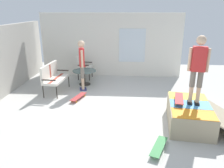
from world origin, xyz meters
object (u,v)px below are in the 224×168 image
object	(u,v)px
person_watching	(82,61)
skateboard_by_bench	(79,97)
patio_chair_near_house	(82,64)
patio_bench	(53,75)
patio_table	(84,75)
skateboard_on_ramp	(179,98)
skate_ramp	(190,114)
person_skater	(198,65)
skateboard_spare	(159,147)

from	to	relation	value
person_watching	skateboard_by_bench	distance (m)	1.33
patio_chair_near_house	patio_bench	bearing A→B (deg)	157.15
patio_table	skateboard_on_ramp	xyz separation A→B (m)	(-2.78, -2.98, 0.24)
person_watching	skateboard_on_ramp	xyz separation A→B (m)	(-2.20, -2.94, -0.41)
patio_bench	patio_table	distance (m)	1.30
skate_ramp	skateboard_by_bench	world-z (taller)	skate_ramp
patio_chair_near_house	person_skater	bearing A→B (deg)	-136.31
patio_chair_near_house	skate_ramp	bearing A→B (deg)	-136.97
skateboard_on_ramp	patio_bench	bearing A→B (deg)	64.08
patio_table	person_watching	bearing A→B (deg)	-175.58
skate_ramp	patio_chair_near_house	xyz separation A→B (m)	(3.75, 3.50, 0.33)
person_skater	skateboard_by_bench	distance (m)	3.83
patio_bench	skateboard_spare	world-z (taller)	patio_bench
skate_ramp	skateboard_on_ramp	distance (m)	0.49
patio_bench	person_skater	world-z (taller)	person_skater
patio_table	skateboard_on_ramp	bearing A→B (deg)	-133.02
patio_table	person_skater	size ratio (longest dim) A/B	0.53
skateboard_on_ramp	person_skater	bearing A→B (deg)	-109.27
skate_ramp	patio_bench	size ratio (longest dim) A/B	1.49
skate_ramp	skateboard_on_ramp	xyz separation A→B (m)	(0.15, 0.29, 0.37)
skate_ramp	patio_table	xyz separation A→B (m)	(2.94, 3.27, 0.12)
person_skater	patio_table	bearing A→B (deg)	48.82
skateboard_on_ramp	skateboard_spare	bearing A→B (deg)	153.72
person_skater	skateboard_spare	world-z (taller)	person_skater
patio_chair_near_house	person_skater	size ratio (longest dim) A/B	0.60
skate_ramp	person_skater	bearing A→B (deg)	-48.86
patio_table	person_watching	world-z (taller)	person_watching
person_skater	skateboard_spare	xyz separation A→B (m)	(-1.20, 0.98, -1.47)
patio_chair_near_house	skateboard_on_ramp	world-z (taller)	patio_chair_near_house
patio_chair_near_house	skateboard_on_ramp	bearing A→B (deg)	-138.20
person_watching	skateboard_on_ramp	bearing A→B (deg)	-126.81
person_skater	skateboard_by_bench	bearing A→B (deg)	66.46
patio_chair_near_house	skateboard_spare	bearing A→B (deg)	-152.39
patio_chair_near_house	skateboard_spare	distance (m)	5.56
skate_ramp	patio_bench	distance (m)	4.70
patio_bench	patio_chair_near_house	world-z (taller)	same
patio_bench	person_watching	world-z (taller)	person_watching
patio_table	person_skater	distance (m)	4.55
patio_table	person_skater	xyz separation A→B (m)	(-2.90, -3.31, 1.15)
patio_table	skateboard_on_ramp	world-z (taller)	skateboard_on_ramp
patio_bench	patio_table	size ratio (longest dim) A/B	1.44
skate_ramp	person_watching	world-z (taller)	person_watching
person_skater	person_watching	bearing A→B (deg)	54.71
person_skater	skateboard_on_ramp	world-z (taller)	person_skater
person_watching	skateboard_by_bench	bearing A→B (deg)	-178.58
skate_ramp	patio_chair_near_house	bearing A→B (deg)	43.03
patio_chair_near_house	person_watching	xyz separation A→B (m)	(-1.40, -0.28, 0.45)
skate_ramp	person_skater	world-z (taller)	person_skater
patio_chair_near_house	skateboard_by_bench	xyz separation A→B (m)	(-2.30, -0.30, -0.53)
patio_chair_near_house	person_skater	distance (m)	5.22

